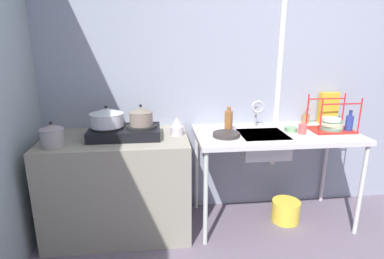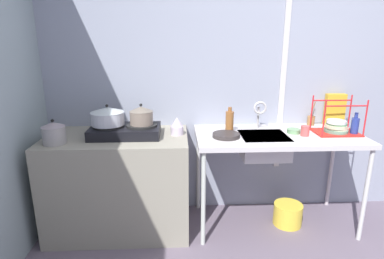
{
  "view_description": "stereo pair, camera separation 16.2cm",
  "coord_description": "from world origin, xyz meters",
  "px_view_note": "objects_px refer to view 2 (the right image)",
  "views": [
    {
      "loc": [
        -1.04,
        -1.09,
        1.6
      ],
      "look_at": [
        -0.76,
        1.39,
        0.89
      ],
      "focal_mm": 29.34,
      "sensor_mm": 36.0,
      "label": 1
    },
    {
      "loc": [
        -0.87,
        -1.1,
        1.6
      ],
      "look_at": [
        -0.76,
        1.39,
        0.89
      ],
      "focal_mm": 29.34,
      "sensor_mm": 36.0,
      "label": 2
    }
  ],
  "objects_px": {
    "cup_by_rack": "(305,131)",
    "bottle_by_rack": "(355,126)",
    "pot_on_right_burner": "(141,115)",
    "pot_on_left_burner": "(108,116)",
    "percolator": "(177,126)",
    "cereal_box": "(335,109)",
    "sink_basin": "(263,146)",
    "utensil_jar": "(311,120)",
    "bottle_by_sink": "(230,122)",
    "pot_beside_stove": "(54,133)",
    "bucket_on_floor": "(288,214)",
    "faucet": "(260,110)",
    "dish_rack": "(336,127)",
    "small_bowl_on_drainboard": "(294,131)",
    "stove": "(125,131)",
    "frying_pan": "(226,135)"
  },
  "relations": [
    {
      "from": "cup_by_rack",
      "to": "bottle_by_rack",
      "type": "distance_m",
      "value": 0.42
    },
    {
      "from": "faucet",
      "to": "dish_rack",
      "type": "height_order",
      "value": "dish_rack"
    },
    {
      "from": "pot_on_right_burner",
      "to": "small_bowl_on_drainboard",
      "type": "relative_size",
      "value": 1.72
    },
    {
      "from": "pot_beside_stove",
      "to": "sink_basin",
      "type": "xyz_separation_m",
      "value": [
        1.65,
        0.14,
        -0.17
      ]
    },
    {
      "from": "pot_on_left_burner",
      "to": "cereal_box",
      "type": "xyz_separation_m",
      "value": [
        2.01,
        0.28,
        -0.03
      ]
    },
    {
      "from": "small_bowl_on_drainboard",
      "to": "pot_on_left_burner",
      "type": "bearing_deg",
      "value": -179.31
    },
    {
      "from": "bottle_by_sink",
      "to": "utensil_jar",
      "type": "bearing_deg",
      "value": 14.9
    },
    {
      "from": "small_bowl_on_drainboard",
      "to": "bottle_by_rack",
      "type": "relative_size",
      "value": 0.58
    },
    {
      "from": "utensil_jar",
      "to": "bucket_on_floor",
      "type": "xyz_separation_m",
      "value": [
        -0.26,
        -0.31,
        -0.79
      ]
    },
    {
      "from": "faucet",
      "to": "small_bowl_on_drainboard",
      "type": "xyz_separation_m",
      "value": [
        0.27,
        -0.12,
        -0.15
      ]
    },
    {
      "from": "frying_pan",
      "to": "bucket_on_floor",
      "type": "xyz_separation_m",
      "value": [
        0.59,
        0.04,
        -0.76
      ]
    },
    {
      "from": "pot_on_left_burner",
      "to": "utensil_jar",
      "type": "height_order",
      "value": "pot_on_left_burner"
    },
    {
      "from": "frying_pan",
      "to": "dish_rack",
      "type": "height_order",
      "value": "dish_rack"
    },
    {
      "from": "pot_on_left_burner",
      "to": "sink_basin",
      "type": "relative_size",
      "value": 0.7
    },
    {
      "from": "frying_pan",
      "to": "bottle_by_rack",
      "type": "xyz_separation_m",
      "value": [
        1.07,
        0.02,
        0.06
      ]
    },
    {
      "from": "bottle_by_rack",
      "to": "cereal_box",
      "type": "relative_size",
      "value": 0.66
    },
    {
      "from": "cereal_box",
      "to": "utensil_jar",
      "type": "relative_size",
      "value": 1.3
    },
    {
      "from": "sink_basin",
      "to": "dish_rack",
      "type": "bearing_deg",
      "value": 3.59
    },
    {
      "from": "pot_on_right_burner",
      "to": "faucet",
      "type": "bearing_deg",
      "value": 7.89
    },
    {
      "from": "faucet",
      "to": "cereal_box",
      "type": "bearing_deg",
      "value": 10.53
    },
    {
      "from": "pot_on_left_burner",
      "to": "bottle_by_rack",
      "type": "height_order",
      "value": "pot_on_left_burner"
    },
    {
      "from": "cup_by_rack",
      "to": "bucket_on_floor",
      "type": "height_order",
      "value": "cup_by_rack"
    },
    {
      "from": "percolator",
      "to": "faucet",
      "type": "relative_size",
      "value": 0.58
    },
    {
      "from": "utensil_jar",
      "to": "bucket_on_floor",
      "type": "relative_size",
      "value": 0.88
    },
    {
      "from": "pot_on_left_burner",
      "to": "pot_on_right_burner",
      "type": "relative_size",
      "value": 1.42
    },
    {
      "from": "bottle_by_rack",
      "to": "pot_on_right_burner",
      "type": "bearing_deg",
      "value": 178.36
    },
    {
      "from": "sink_basin",
      "to": "faucet",
      "type": "distance_m",
      "value": 0.32
    },
    {
      "from": "pot_on_right_burner",
      "to": "cup_by_rack",
      "type": "distance_m",
      "value": 1.35
    },
    {
      "from": "small_bowl_on_drainboard",
      "to": "utensil_jar",
      "type": "height_order",
      "value": "utensil_jar"
    },
    {
      "from": "pot_on_right_burner",
      "to": "small_bowl_on_drainboard",
      "type": "xyz_separation_m",
      "value": [
        1.27,
        0.02,
        -0.16
      ]
    },
    {
      "from": "pot_on_right_burner",
      "to": "bucket_on_floor",
      "type": "xyz_separation_m",
      "value": [
        1.27,
        -0.03,
        -0.92
      ]
    },
    {
      "from": "small_bowl_on_drainboard",
      "to": "bottle_by_sink",
      "type": "xyz_separation_m",
      "value": [
        -0.54,
        0.05,
        0.08
      ]
    },
    {
      "from": "sink_basin",
      "to": "cereal_box",
      "type": "height_order",
      "value": "cereal_box"
    },
    {
      "from": "percolator",
      "to": "utensil_jar",
      "type": "xyz_separation_m",
      "value": [
        1.24,
        0.25,
        -0.03
      ]
    },
    {
      "from": "pot_on_left_burner",
      "to": "dish_rack",
      "type": "distance_m",
      "value": 1.91
    },
    {
      "from": "pot_on_right_burner",
      "to": "utensil_jar",
      "type": "distance_m",
      "value": 1.56
    },
    {
      "from": "pot_on_left_burner",
      "to": "sink_basin",
      "type": "distance_m",
      "value": 1.3
    },
    {
      "from": "stove",
      "to": "bucket_on_floor",
      "type": "height_order",
      "value": "stove"
    },
    {
      "from": "percolator",
      "to": "utensil_jar",
      "type": "distance_m",
      "value": 1.27
    },
    {
      "from": "pot_beside_stove",
      "to": "frying_pan",
      "type": "height_order",
      "value": "pot_beside_stove"
    },
    {
      "from": "faucet",
      "to": "bottle_by_rack",
      "type": "distance_m",
      "value": 0.78
    },
    {
      "from": "pot_on_left_burner",
      "to": "percolator",
      "type": "bearing_deg",
      "value": 2.24
    },
    {
      "from": "stove",
      "to": "frying_pan",
      "type": "bearing_deg",
      "value": -4.89
    },
    {
      "from": "dish_rack",
      "to": "pot_on_right_burner",
      "type": "bearing_deg",
      "value": -179.91
    },
    {
      "from": "pot_beside_stove",
      "to": "percolator",
      "type": "relative_size",
      "value": 1.31
    },
    {
      "from": "sink_basin",
      "to": "utensil_jar",
      "type": "xyz_separation_m",
      "value": [
        0.52,
        0.31,
        0.13
      ]
    },
    {
      "from": "bottle_by_rack",
      "to": "cereal_box",
      "type": "xyz_separation_m",
      "value": [
        -0.02,
        0.33,
        0.07
      ]
    },
    {
      "from": "percolator",
      "to": "cereal_box",
      "type": "height_order",
      "value": "cereal_box"
    },
    {
      "from": "pot_beside_stove",
      "to": "frying_pan",
      "type": "relative_size",
      "value": 0.87
    },
    {
      "from": "cup_by_rack",
      "to": "bottle_by_rack",
      "type": "xyz_separation_m",
      "value": [
        0.42,
        0.01,
        0.03
      ]
    }
  ]
}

